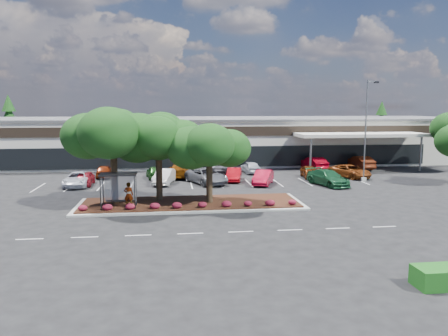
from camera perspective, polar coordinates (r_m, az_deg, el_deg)
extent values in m
plane|color=black|center=(31.65, -0.39, -6.36)|extent=(160.00, 160.00, 0.00)
cube|color=silver|center=(64.74, -3.87, 3.68)|extent=(80.00, 20.00, 6.00)
cube|color=#535356|center=(64.58, -3.90, 6.42)|extent=(80.40, 20.40, 0.30)
cube|color=black|center=(54.61, -3.30, 4.78)|extent=(80.00, 0.25, 1.20)
cube|color=black|center=(54.88, -3.28, 1.44)|extent=(60.00, 0.18, 2.60)
cube|color=#B3200C|center=(54.48, -9.63, 4.68)|extent=(6.00, 0.12, 1.00)
cube|color=silver|center=(57.14, 17.37, 4.17)|extent=(16.00, 5.00, 0.40)
cylinder|color=gray|center=(52.94, 11.23, 1.61)|extent=(0.24, 0.24, 4.20)
cylinder|color=gray|center=(58.83, 24.31, 1.68)|extent=(0.24, 0.24, 4.20)
cube|color=#ABABA5|center=(35.36, -4.38, -4.72)|extent=(18.00, 6.00, 0.15)
cube|color=#472416|center=(35.33, -4.38, -4.53)|extent=(17.20, 5.20, 0.12)
cube|color=silver|center=(28.87, -24.05, -8.47)|extent=(1.60, 0.12, 0.01)
cube|color=silver|center=(28.10, -17.74, -8.60)|extent=(1.60, 0.12, 0.01)
cube|color=silver|center=(27.68, -11.14, -8.61)|extent=(1.60, 0.12, 0.01)
cube|color=silver|center=(27.62, -4.43, -8.52)|extent=(1.60, 0.12, 0.01)
cube|color=silver|center=(27.93, 2.21, -8.31)|extent=(1.60, 0.12, 0.01)
cube|color=silver|center=(28.60, 8.61, -8.00)|extent=(1.60, 0.12, 0.01)
cube|color=silver|center=(29.61, 14.64, -7.62)|extent=(1.60, 0.12, 0.01)
cube|color=silver|center=(30.91, 20.21, -7.20)|extent=(1.60, 0.12, 0.01)
cube|color=silver|center=(46.50, -23.11, -2.36)|extent=(0.12, 5.00, 0.01)
cube|color=silver|center=(45.76, -19.50, -2.34)|extent=(0.12, 5.00, 0.01)
cube|color=silver|center=(45.20, -15.78, -2.30)|extent=(0.12, 5.00, 0.01)
cube|color=silver|center=(44.83, -11.99, -2.25)|extent=(0.12, 5.00, 0.01)
cube|color=silver|center=(44.67, -8.15, -2.20)|extent=(0.12, 5.00, 0.01)
cube|color=silver|center=(44.70, -4.30, -2.13)|extent=(0.12, 5.00, 0.01)
cube|color=silver|center=(44.94, -0.48, -2.05)|extent=(0.12, 5.00, 0.01)
cube|color=silver|center=(45.37, 3.29, -1.97)|extent=(0.12, 5.00, 0.01)
cube|color=silver|center=(46.00, 6.97, -1.88)|extent=(0.12, 5.00, 0.01)
cube|color=silver|center=(46.81, 10.54, -1.79)|extent=(0.12, 5.00, 0.01)
cube|color=silver|center=(47.79, 13.98, -1.69)|extent=(0.12, 5.00, 0.01)
cube|color=silver|center=(48.94, 17.26, -1.59)|extent=(0.12, 5.00, 0.01)
cylinder|color=black|center=(34.89, -15.51, -2.76)|extent=(0.08, 0.08, 2.50)
cylinder|color=black|center=(34.61, -11.41, -2.71)|extent=(0.08, 0.08, 2.50)
cylinder|color=black|center=(33.63, -15.84, -3.17)|extent=(0.08, 0.08, 2.50)
cylinder|color=black|center=(33.33, -11.58, -3.13)|extent=(0.08, 0.08, 2.50)
cube|color=black|center=(33.88, -13.66, -0.80)|extent=(2.75, 1.55, 0.10)
cube|color=silver|center=(34.70, -13.48, -2.54)|extent=(2.30, 0.03, 2.00)
cube|color=black|center=(34.49, -13.50, -4.17)|extent=(2.00, 0.35, 0.06)
cone|color=black|center=(80.97, -26.20, 5.16)|extent=(4.40, 4.40, 10.00)
cone|color=black|center=(83.45, 19.81, 5.22)|extent=(3.96, 3.96, 9.00)
imported|color=#594C47|center=(33.93, -12.35, -3.44)|extent=(0.76, 0.54, 1.94)
cube|color=#ABABA5|center=(48.78, 17.74, -1.41)|extent=(0.50, 0.50, 0.40)
cylinder|color=gray|center=(48.23, 18.01, 4.81)|extent=(0.14, 0.14, 10.19)
cube|color=gray|center=(48.51, 18.70, 10.65)|extent=(0.93, 0.39, 0.14)
cube|color=black|center=(48.80, 19.17, 10.52)|extent=(0.50, 0.38, 0.18)
imported|color=silver|center=(45.84, -18.53, -1.39)|extent=(2.44, 5.12, 1.41)
imported|color=maroon|center=(46.05, -17.75, -1.32)|extent=(1.69, 4.12, 1.40)
imported|color=silver|center=(45.14, -7.80, -1.12)|extent=(2.55, 4.80, 1.50)
imported|color=slate|center=(44.92, -2.30, -1.04)|extent=(4.67, 6.30, 1.59)
imported|color=maroon|center=(46.49, 1.31, -0.87)|extent=(2.28, 4.38, 1.37)
imported|color=maroon|center=(44.53, 5.13, -1.23)|extent=(3.11, 4.72, 1.47)
imported|color=#1C542E|center=(45.09, 13.42, -1.25)|extent=(3.62, 5.74, 1.55)
imported|color=#652A0C|center=(49.41, 11.14, -0.50)|extent=(1.96, 4.13, 1.36)
imported|color=brown|center=(50.68, 16.09, -0.42)|extent=(4.28, 5.62, 1.42)
imported|color=maroon|center=(50.69, -15.38, -0.40)|extent=(1.89, 4.19, 1.40)
imported|color=#1D5019|center=(48.68, -9.00, -0.54)|extent=(2.27, 4.36, 1.42)
imported|color=#813E08|center=(49.22, -5.92, -0.33)|extent=(2.50, 5.36, 1.51)
imported|color=#525158|center=(51.24, -0.19, 0.14)|extent=(4.29, 6.63, 1.70)
imported|color=silver|center=(52.16, 3.47, 0.11)|extent=(2.11, 4.32, 1.42)
imported|color=#A00315|center=(55.69, 11.66, 0.59)|extent=(2.26, 5.17, 1.65)
imported|color=maroon|center=(58.30, 17.35, 0.72)|extent=(2.02, 5.14, 1.66)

